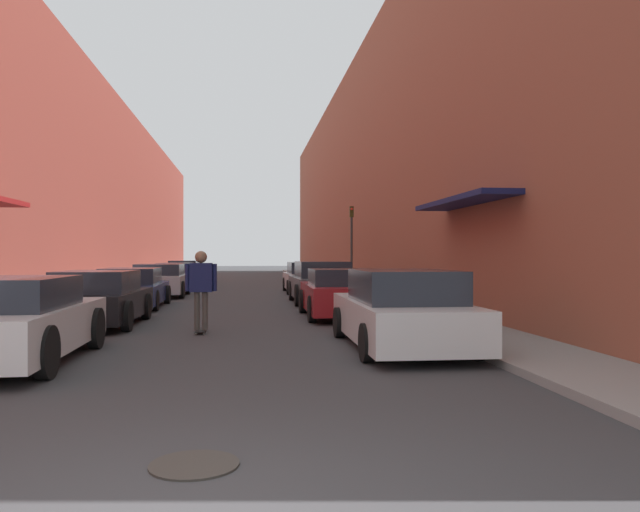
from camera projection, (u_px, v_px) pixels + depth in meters
The scene contains 18 objects.
ground at pixel (237, 292), 27.46m from camera, with size 132.87×132.87×0.00m, color #38383A.
curb_strip_left at pixel (143, 285), 32.87m from camera, with size 1.80×60.40×0.12m.
curb_strip_right at pixel (331, 284), 34.04m from camera, with size 1.80×60.40×0.12m.
building_row_left at pixel (86, 194), 32.52m from camera, with size 4.90×60.40×9.61m.
building_row_right at pixel (383, 178), 34.37m from camera, with size 4.90×60.40×11.75m.
parked_car_left_0 at pixel (12, 321), 9.37m from camera, with size 1.97×4.40×1.31m.
parked_car_left_1 at pixel (99, 299), 14.44m from camera, with size 1.91×4.24×1.28m.
parked_car_left_2 at pixel (132, 289), 19.45m from camera, with size 1.96×4.59×1.23m.
parked_car_left_3 at pixel (160, 281), 24.51m from camera, with size 2.08×3.99×1.29m.
parked_car_left_4 at pixel (176, 277), 29.98m from camera, with size 1.85×4.66×1.26m.
parked_car_left_5 at pixel (184, 273), 35.43m from camera, with size 1.85×4.42×1.32m.
parked_car_right_0 at pixel (402, 311), 10.98m from camera, with size 1.96×4.69×1.38m.
parked_car_right_1 at pixel (343, 293), 16.43m from camera, with size 2.07×4.18×1.28m.
parked_car_right_2 at pixel (322, 283), 21.22m from camera, with size 2.02×4.31×1.42m.
parked_car_right_3 at pixel (307, 278), 27.14m from camera, with size 1.95×4.50×1.33m.
skateboarder at pixel (201, 283), 13.07m from camera, with size 0.66×0.78×1.73m.
manhole_cover at pixel (194, 465), 4.84m from camera, with size 0.70×0.70×0.02m.
traffic_light at pixel (352, 239), 26.23m from camera, with size 0.16×0.22×3.57m.
Camera 1 is at (0.45, -3.54, 1.64)m, focal length 35.00 mm.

